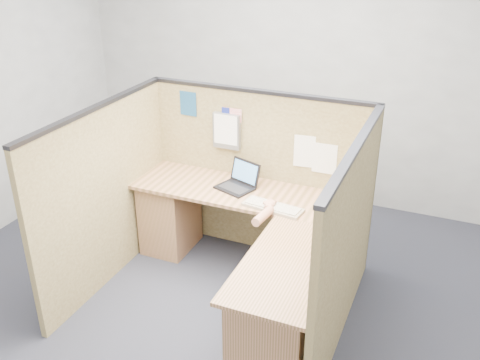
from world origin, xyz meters
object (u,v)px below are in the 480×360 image
at_px(l_desk, 247,253).
at_px(mouse, 270,206).
at_px(keyboard, 273,207).
at_px(laptop, 237,181).

xyz_separation_m(l_desk, mouse, (0.12, 0.19, 0.36)).
relative_size(keyboard, mouse, 4.83).
distance_m(l_desk, laptop, 0.66).
bearing_deg(laptop, l_desk, -38.37).
height_order(laptop, mouse, laptop).
height_order(l_desk, laptop, laptop).
bearing_deg(laptop, mouse, -13.60).
bearing_deg(keyboard, mouse, -172.71).
height_order(l_desk, keyboard, keyboard).
height_order(laptop, keyboard, laptop).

